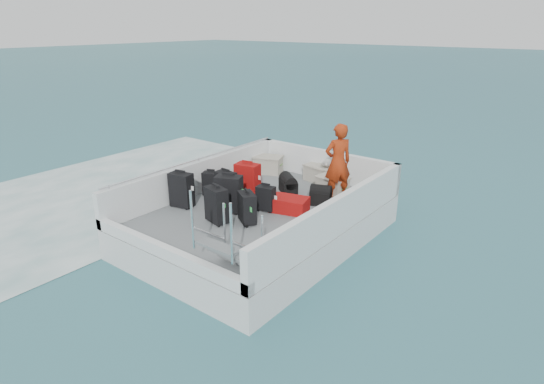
{
  "coord_description": "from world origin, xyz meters",
  "views": [
    {
      "loc": [
        5.26,
        -6.45,
        4.12
      ],
      "look_at": [
        0.15,
        0.14,
        1.0
      ],
      "focal_mm": 30.0,
      "sensor_mm": 36.0,
      "label": 1
    }
  ],
  "objects_px": {
    "suitcase_6": "(247,208)",
    "crate_1": "(318,174)",
    "suitcase_0": "(182,190)",
    "suitcase_2": "(211,184)",
    "crate_3": "(332,186)",
    "suitcase_5": "(248,180)",
    "crate_2": "(326,175)",
    "suitcase_4": "(229,194)",
    "passenger": "(338,162)",
    "crate_0": "(268,165)",
    "suitcase_8": "(289,204)",
    "suitcase_1": "(226,187)",
    "suitcase_3": "(216,205)",
    "suitcase_7": "(266,199)"
  },
  "relations": [
    {
      "from": "suitcase_0",
      "to": "passenger",
      "type": "distance_m",
      "value": 3.22
    },
    {
      "from": "suitcase_8",
      "to": "suitcase_1",
      "type": "bearing_deg",
      "value": 91.6
    },
    {
      "from": "suitcase_2",
      "to": "suitcase_5",
      "type": "relative_size",
      "value": 0.75
    },
    {
      "from": "suitcase_4",
      "to": "crate_2",
      "type": "height_order",
      "value": "suitcase_4"
    },
    {
      "from": "crate_2",
      "to": "suitcase_5",
      "type": "bearing_deg",
      "value": -118.34
    },
    {
      "from": "suitcase_2",
      "to": "suitcase_7",
      "type": "distance_m",
      "value": 1.45
    },
    {
      "from": "suitcase_1",
      "to": "crate_3",
      "type": "height_order",
      "value": "suitcase_1"
    },
    {
      "from": "suitcase_1",
      "to": "crate_0",
      "type": "xyz_separation_m",
      "value": [
        -0.53,
        2.07,
        -0.13
      ]
    },
    {
      "from": "suitcase_0",
      "to": "crate_3",
      "type": "height_order",
      "value": "suitcase_0"
    },
    {
      "from": "suitcase_1",
      "to": "suitcase_3",
      "type": "distance_m",
      "value": 1.04
    },
    {
      "from": "crate_1",
      "to": "crate_0",
      "type": "bearing_deg",
      "value": -170.47
    },
    {
      "from": "suitcase_7",
      "to": "crate_1",
      "type": "relative_size",
      "value": 0.87
    },
    {
      "from": "suitcase_1",
      "to": "suitcase_2",
      "type": "relative_size",
      "value": 1.25
    },
    {
      "from": "suitcase_0",
      "to": "suitcase_3",
      "type": "xyz_separation_m",
      "value": [
        1.09,
        -0.12,
        -0.01
      ]
    },
    {
      "from": "suitcase_4",
      "to": "suitcase_6",
      "type": "distance_m",
      "value": 0.64
    },
    {
      "from": "suitcase_5",
      "to": "suitcase_6",
      "type": "distance_m",
      "value": 1.47
    },
    {
      "from": "suitcase_6",
      "to": "crate_1",
      "type": "distance_m",
      "value": 2.84
    },
    {
      "from": "suitcase_0",
      "to": "suitcase_2",
      "type": "distance_m",
      "value": 0.83
    },
    {
      "from": "crate_3",
      "to": "suitcase_0",
      "type": "bearing_deg",
      "value": -129.54
    },
    {
      "from": "suitcase_1",
      "to": "suitcase_8",
      "type": "relative_size",
      "value": 0.91
    },
    {
      "from": "suitcase_0",
      "to": "crate_2",
      "type": "height_order",
      "value": "suitcase_0"
    },
    {
      "from": "suitcase_0",
      "to": "suitcase_7",
      "type": "distance_m",
      "value": 1.7
    },
    {
      "from": "crate_0",
      "to": "suitcase_7",
      "type": "bearing_deg",
      "value": -52.85
    },
    {
      "from": "suitcase_4",
      "to": "suitcase_6",
      "type": "height_order",
      "value": "suitcase_4"
    },
    {
      "from": "suitcase_3",
      "to": "suitcase_5",
      "type": "height_order",
      "value": "suitcase_5"
    },
    {
      "from": "suitcase_1",
      "to": "suitcase_5",
      "type": "relative_size",
      "value": 0.93
    },
    {
      "from": "suitcase_5",
      "to": "crate_2",
      "type": "distance_m",
      "value": 1.95
    },
    {
      "from": "suitcase_0",
      "to": "suitcase_5",
      "type": "height_order",
      "value": "suitcase_0"
    },
    {
      "from": "suitcase_6",
      "to": "suitcase_7",
      "type": "height_order",
      "value": "suitcase_6"
    },
    {
      "from": "suitcase_0",
      "to": "crate_1",
      "type": "bearing_deg",
      "value": 55.46
    },
    {
      "from": "crate_2",
      "to": "suitcase_8",
      "type": "bearing_deg",
      "value": -80.52
    },
    {
      "from": "suitcase_6",
      "to": "suitcase_1",
      "type": "bearing_deg",
      "value": -174.49
    },
    {
      "from": "crate_2",
      "to": "passenger",
      "type": "bearing_deg",
      "value": -46.79
    },
    {
      "from": "suitcase_6",
      "to": "crate_1",
      "type": "xyz_separation_m",
      "value": [
        -0.25,
        2.83,
        -0.12
      ]
    },
    {
      "from": "suitcase_3",
      "to": "passenger",
      "type": "distance_m",
      "value": 2.69
    },
    {
      "from": "suitcase_5",
      "to": "suitcase_6",
      "type": "xyz_separation_m",
      "value": [
        0.95,
        -1.12,
        -0.05
      ]
    },
    {
      "from": "crate_2",
      "to": "crate_3",
      "type": "relative_size",
      "value": 0.99
    },
    {
      "from": "suitcase_2",
      "to": "passenger",
      "type": "height_order",
      "value": "passenger"
    },
    {
      "from": "suitcase_2",
      "to": "suitcase_6",
      "type": "xyz_separation_m",
      "value": [
        1.54,
        -0.62,
        0.03
      ]
    },
    {
      "from": "crate_3",
      "to": "crate_1",
      "type": "bearing_deg",
      "value": 141.73
    },
    {
      "from": "suitcase_5",
      "to": "suitcase_7",
      "type": "height_order",
      "value": "suitcase_5"
    },
    {
      "from": "suitcase_4",
      "to": "passenger",
      "type": "relative_size",
      "value": 0.46
    },
    {
      "from": "suitcase_0",
      "to": "crate_3",
      "type": "relative_size",
      "value": 1.15
    },
    {
      "from": "crate_0",
      "to": "suitcase_0",
      "type": "bearing_deg",
      "value": -89.72
    },
    {
      "from": "suitcase_4",
      "to": "suitcase_8",
      "type": "xyz_separation_m",
      "value": [
        0.9,
        0.76,
        -0.23
      ]
    },
    {
      "from": "crate_2",
      "to": "passenger",
      "type": "xyz_separation_m",
      "value": [
        0.72,
        -0.77,
        0.63
      ]
    },
    {
      "from": "suitcase_8",
      "to": "suitcase_3",
      "type": "bearing_deg",
      "value": 134.28
    },
    {
      "from": "suitcase_8",
      "to": "crate_2",
      "type": "height_order",
      "value": "crate_2"
    },
    {
      "from": "suitcase_5",
      "to": "suitcase_7",
      "type": "bearing_deg",
      "value": -38.55
    },
    {
      "from": "suitcase_8",
      "to": "passenger",
      "type": "distance_m",
      "value": 1.37
    }
  ]
}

